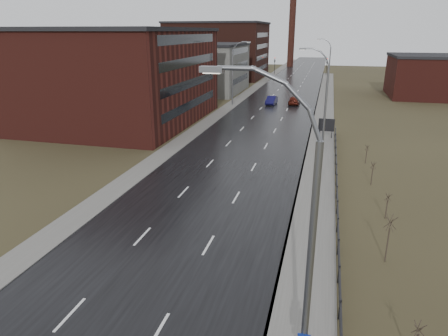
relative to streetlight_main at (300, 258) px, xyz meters
The scene contains 23 objects.
road 58.93m from the streetlight_main, 98.31° to the left, with size 14.00×300.00×0.06m, color black.
sidewalk_right 33.54m from the streetlight_main, 89.78° to the left, with size 3.20×180.00×0.18m, color #595651.
curb_right 33.57m from the streetlight_main, 92.42° to the left, with size 0.16×180.00×0.18m, color slate.
sidewalk_left 60.65m from the streetlight_main, 106.04° to the left, with size 2.40×260.00×0.12m, color #595651.
warehouse_near 52.13m from the streetlight_main, 124.42° to the left, with size 22.44×28.56×13.50m.
warehouse_mid 80.48m from the streetlight_main, 109.20° to the left, with size 16.32×20.40×10.50m.
warehouse_far 110.59m from the streetlight_main, 106.53° to the left, with size 26.52×24.48×15.50m.
building_right 82.95m from the streetlight_main, 74.74° to the left, with size 18.36×16.32×8.50m.
smokestack 149.01m from the streetlight_main, 95.58° to the left, with size 2.70×2.70×30.70m.
streetlight_main is the anchor object (origin of this frame).
streetlight_right_mid 34.01m from the streetlight_main, 89.95° to the left, with size 3.36×0.28×11.35m.
streetlight_left 62.15m from the streetlight_main, 105.08° to the left, with size 3.36×0.28×11.35m.
streetlight_right_far 88.01m from the streetlight_main, 89.98° to the left, with size 3.36×0.28×11.35m.
guardrail 17.27m from the streetlight_main, 83.61° to the left, with size 0.10×53.05×1.10m.
shrub_c 12.64m from the streetlight_main, 67.33° to the left, with size 0.71×0.75×3.01m.
shrub_d 18.52m from the streetlight_main, 72.81° to the left, with size 0.47×0.50×1.98m.
shrub_e 24.95m from the streetlight_main, 78.56° to the left, with size 0.51×0.54×2.14m.
shrub_f 31.03m from the streetlight_main, 80.92° to the left, with size 0.48×0.50×1.99m.
billboard 39.50m from the streetlight_main, 89.08° to the left, with size 1.97×0.17×2.65m.
traffic_light_left 119.16m from the streetlight_main, 97.95° to the left, with size 0.58×2.73×5.30m.
traffic_light_right 118.01m from the streetlight_main, 90.23° to the left, with size 0.58×2.73×5.30m.
car_near 63.58m from the streetlight_main, 98.68° to the left, with size 1.61×4.62×1.52m, color #0E0C3D.
car_far 64.07m from the streetlight_main, 94.90° to the left, with size 1.95×4.84×1.65m, color #4C140C.
Camera 1 is at (8.89, -9.56, 13.03)m, focal length 32.00 mm.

